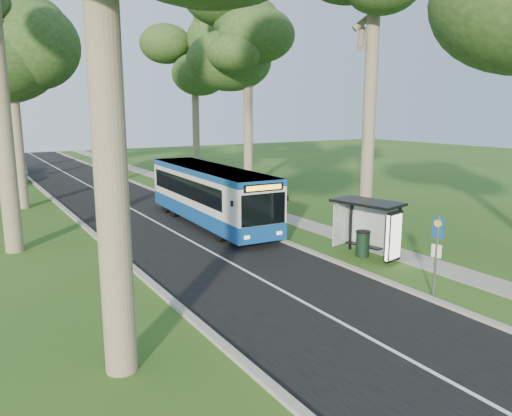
{
  "coord_description": "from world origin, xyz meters",
  "views": [
    {
      "loc": [
        -12.33,
        -14.6,
        5.9
      ],
      "look_at": [
        -1.12,
        3.83,
        1.6
      ],
      "focal_mm": 35.0,
      "sensor_mm": 36.0,
      "label": 1
    }
  ],
  "objects": [
    {
      "name": "kerb_west",
      "position": [
        -7.0,
        10.0,
        0.06
      ],
      "size": [
        0.25,
        100.0,
        0.12
      ],
      "primitive_type": "cube",
      "color": "#9E9B93",
      "rests_on": "ground"
    },
    {
      "name": "car_silver",
      "position": [
        -8.22,
        35.32,
        0.75
      ],
      "size": [
        2.79,
        4.84,
        1.51
      ],
      "primitive_type": "imported",
      "rotation": [
        0.0,
        0.0,
        0.28
      ],
      "color": "#A5A8AD",
      "rests_on": "ground"
    },
    {
      "name": "tree_east_c",
      "position": [
        6.8,
        18.0,
        11.37
      ],
      "size": [
        5.2,
        5.2,
        15.36
      ],
      "color": "#7A6B56",
      "rests_on": "ground"
    },
    {
      "name": "kerb_east",
      "position": [
        0.0,
        10.0,
        0.06
      ],
      "size": [
        0.25,
        100.0,
        0.12
      ],
      "primitive_type": "cube",
      "color": "#9E9B93",
      "rests_on": "ground"
    },
    {
      "name": "footpath",
      "position": [
        3.0,
        10.0,
        0.01
      ],
      "size": [
        1.5,
        100.0,
        0.02
      ],
      "primitive_type": "cube",
      "color": "gray",
      "rests_on": "ground"
    },
    {
      "name": "tree_west_c",
      "position": [
        -9.0,
        18.0,
        10.37
      ],
      "size": [
        5.2,
        5.2,
        13.99
      ],
      "color": "#7A6B56",
      "rests_on": "ground"
    },
    {
      "name": "bus",
      "position": [
        -1.2,
        8.28,
        1.54
      ],
      "size": [
        2.82,
        11.29,
        2.97
      ],
      "rotation": [
        0.0,
        0.0,
        -0.04
      ],
      "color": "silver",
      "rests_on": "ground"
    },
    {
      "name": "ground",
      "position": [
        0.0,
        0.0,
        0.0
      ],
      "size": [
        120.0,
        120.0,
        0.0
      ],
      "primitive_type": "plane",
      "color": "#295119",
      "rests_on": "ground"
    },
    {
      "name": "road",
      "position": [
        -3.5,
        10.0,
        0.01
      ],
      "size": [
        7.0,
        100.0,
        0.02
      ],
      "primitive_type": "cube",
      "color": "black",
      "rests_on": "ground"
    },
    {
      "name": "centre_line",
      "position": [
        -3.5,
        10.0,
        0.02
      ],
      "size": [
        0.12,
        100.0,
        0.0
      ],
      "primitive_type": "cube",
      "color": "white",
      "rests_on": "road"
    },
    {
      "name": "bus_stop_sign",
      "position": [
        0.33,
        -4.68,
        1.63
      ],
      "size": [
        0.16,
        0.36,
        2.63
      ],
      "rotation": [
        0.0,
        0.0,
        0.32
      ],
      "color": "gray",
      "rests_on": "ground"
    },
    {
      "name": "bus_shelter",
      "position": [
        1.64,
        -0.72,
        1.63
      ],
      "size": [
        2.03,
        2.96,
        2.32
      ],
      "rotation": [
        0.0,
        0.0,
        0.23
      ],
      "color": "black",
      "rests_on": "ground"
    },
    {
      "name": "car_white",
      "position": [
        -8.48,
        28.64,
        0.67
      ],
      "size": [
        2.76,
        4.26,
        1.35
      ],
      "primitive_type": "imported",
      "rotation": [
        0.0,
        0.0,
        -0.32
      ],
      "color": "silver",
      "rests_on": "ground"
    },
    {
      "name": "tree_east_d",
      "position": [
        8.0,
        30.0,
        11.59
      ],
      "size": [
        5.2,
        5.2,
        15.65
      ],
      "color": "#7A6B56",
      "rests_on": "ground"
    },
    {
      "name": "litter_bin",
      "position": [
        1.54,
        -0.14,
        0.53
      ],
      "size": [
        0.6,
        0.6,
        1.05
      ],
      "rotation": [
        0.0,
        0.0,
        0.08
      ],
      "color": "black",
      "rests_on": "ground"
    }
  ]
}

